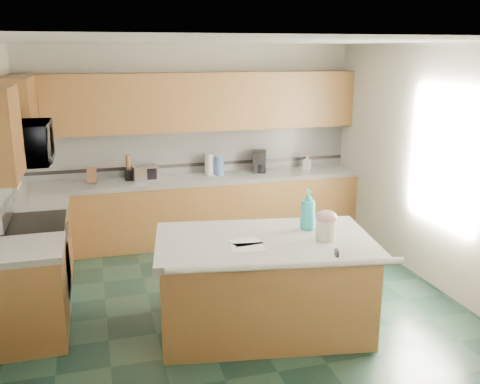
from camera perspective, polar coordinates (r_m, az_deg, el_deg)
name	(u,v)px	position (r m, az deg, el deg)	size (l,w,h in m)	color
floor	(235,301)	(5.87, -0.50, -11.60)	(4.60, 4.60, 0.00)	black
ceiling	(235,41)	(5.25, -0.56, 15.81)	(4.60, 4.60, 0.00)	white
wall_back	(192,143)	(7.62, -5.12, 5.26)	(4.60, 0.04, 2.70)	silver
wall_front	(335,266)	(3.32, 10.12, -7.75)	(4.60, 0.04, 2.70)	silver
wall_right	(434,167)	(6.40, 19.98, 2.57)	(0.04, 4.60, 2.70)	silver
back_base_cab	(198,211)	(7.52, -4.51, -2.05)	(4.60, 0.60, 0.86)	#482912
back_countertop	(197,179)	(7.40, -4.58, 1.35)	(4.60, 0.64, 0.06)	white
back_upper_cab	(194,102)	(7.36, -4.96, 9.56)	(4.60, 0.33, 0.78)	#482912
back_backsplash	(193,151)	(7.61, -5.06, 4.37)	(4.60, 0.02, 0.63)	silver
back_accent_band	(193,165)	(7.64, -5.02, 2.92)	(4.60, 0.01, 0.05)	black
left_base_cab_rear	(44,241)	(6.75, -20.21, -4.96)	(0.60, 0.82, 0.86)	#482912
left_counter_rear	(40,204)	(6.62, -20.57, -1.21)	(0.64, 0.82, 0.06)	white
left_base_cab_front	(32,297)	(5.34, -21.34, -10.39)	(0.60, 0.72, 0.86)	#482912
left_counter_front	(26,250)	(5.16, -21.82, -5.75)	(0.64, 0.72, 0.06)	white
left_backsplash	(0,193)	(5.86, -24.21, -0.09)	(0.02, 2.30, 0.63)	silver
left_accent_band	(3,211)	(5.90, -23.95, -1.91)	(0.01, 2.30, 0.05)	black
left_upper_cab_rear	(19,112)	(6.57, -22.49, 7.87)	(0.33, 1.09, 0.78)	#482912
range_body	(38,266)	(6.01, -20.74, -7.36)	(0.60, 0.76, 0.88)	#B7B7BC
range_oven_door	(67,266)	(6.00, -17.93, -7.55)	(0.02, 0.68, 0.55)	black
range_cooktop	(34,224)	(5.86, -21.15, -3.18)	(0.62, 0.78, 0.04)	black
range_handle	(67,232)	(5.87, -17.93, -4.09)	(0.02, 0.02, 0.66)	#B7B7BC
range_backguard	(5,215)	(5.86, -23.78, -2.22)	(0.06, 0.76, 0.18)	#B7B7BC
microwave	(25,143)	(5.67, -21.93, 4.85)	(0.73, 0.50, 0.41)	#B7B7BC
island_base	(264,287)	(5.18, 2.55, -10.09)	(1.91, 1.09, 0.86)	#482912
island_top	(264,242)	(5.00, 2.61, -5.31)	(2.01, 1.19, 0.06)	white
island_bullnose	(287,266)	(4.48, 5.02, -7.83)	(0.06, 0.06, 2.01)	white
treat_jar	(326,230)	(4.99, 9.13, -4.03)	(0.18, 0.18, 0.19)	beige
treat_jar_lid	(326,217)	(4.95, 9.18, -2.65)	(0.20, 0.20, 0.13)	#CE9596
treat_jar_knob	(326,212)	(4.93, 9.21, -2.16)	(0.02, 0.02, 0.07)	tan
treat_jar_knob_end_l	(323,213)	(4.92, 8.86, -2.19)	(0.03, 0.03, 0.03)	tan
treat_jar_knob_end_r	(330,212)	(4.95, 9.55, -2.13)	(0.03, 0.03, 0.03)	tan
soap_bottle_island	(308,210)	(5.23, 7.28, -1.87)	(0.15, 0.16, 0.40)	#2CB9BA
paper_sheet_a	(248,247)	(4.77, 0.89, -5.93)	(0.30, 0.22, 0.00)	white
paper_sheet_b	(246,242)	(4.90, 0.65, -5.35)	(0.27, 0.20, 0.00)	white
clamp_body	(337,255)	(4.65, 10.26, -6.60)	(0.03, 0.09, 0.08)	black
clamp_handle	(339,259)	(4.62, 10.55, -7.06)	(0.01, 0.01, 0.06)	black
knife_block	(92,175)	(7.29, -15.55, 1.73)	(0.11, 0.09, 0.21)	#472814
utensil_crock	(129,175)	(7.34, -11.77, 1.78)	(0.11, 0.11, 0.14)	black
utensil_bundle	(128,163)	(7.31, -11.84, 3.10)	(0.07, 0.07, 0.21)	#472814
toaster_oven	(145,173)	(7.33, -10.09, 2.03)	(0.33, 0.23, 0.19)	#B7B7BC
toaster_oven_door	(146,174)	(7.22, -10.01, 1.86)	(0.29, 0.01, 0.15)	black
paper_towel	(209,165)	(7.50, -3.28, 2.94)	(0.13, 0.13, 0.29)	white
paper_towel_base	(210,174)	(7.53, -3.26, 1.90)	(0.20, 0.20, 0.01)	#B7B7BC
water_jug	(219,166)	(7.49, -2.26, 2.76)	(0.15, 0.15, 0.25)	#4E6AA6
water_jug_neck	(219,156)	(7.46, -2.27, 3.82)	(0.07, 0.07, 0.04)	#4E6AA6
coffee_maker	(259,161)	(7.66, 2.07, 3.29)	(0.18, 0.20, 0.31)	black
coffee_carafe	(260,168)	(7.64, 2.17, 2.54)	(0.13, 0.13, 0.13)	black
soap_bottle_back	(307,162)	(7.89, 7.16, 3.18)	(0.10, 0.10, 0.22)	white
soap_back_cap	(307,154)	(7.87, 7.19, 4.07)	(0.02, 0.02, 0.03)	red
window_light_proxy	(444,157)	(6.19, 20.94, 3.52)	(0.02, 1.40, 1.10)	white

